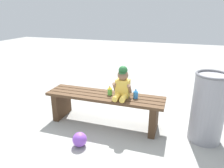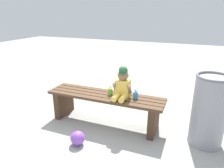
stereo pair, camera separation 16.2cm
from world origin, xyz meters
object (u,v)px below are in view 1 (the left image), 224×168
sippy_cup_left (110,91)px  trash_bin (208,108)px  sippy_cup_right (136,94)px  child_figure (122,84)px  toy_ball (80,139)px  park_bench (105,104)px

sippy_cup_left → trash_bin: (1.19, -0.01, -0.06)m
sippy_cup_left → sippy_cup_right: 0.34m
child_figure → sippy_cup_left: child_figure is taller
child_figure → sippy_cup_right: bearing=7.9°
toy_ball → trash_bin: (1.34, 0.59, 0.33)m
park_bench → trash_bin: size_ratio=1.90×
park_bench → child_figure: size_ratio=3.84×
child_figure → sippy_cup_right: (0.17, 0.02, -0.12)m
child_figure → trash_bin: same height
park_bench → sippy_cup_right: 0.45m
toy_ball → sippy_cup_right: bearing=50.0°
park_bench → child_figure: child_figure is taller
sippy_cup_right → toy_ball: size_ratio=0.76×
sippy_cup_left → toy_ball: (-0.16, -0.60, -0.39)m
sippy_cup_left → sippy_cup_right: (0.34, 0.00, 0.00)m
trash_bin → toy_ball: bearing=-156.5°
sippy_cup_left → trash_bin: trash_bin is taller
toy_ball → trash_bin: trash_bin is taller
child_figure → toy_ball: 0.83m
child_figure → sippy_cup_right: child_figure is taller
child_figure → sippy_cup_left: size_ratio=3.26×
sippy_cup_left → trash_bin: size_ratio=0.15×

